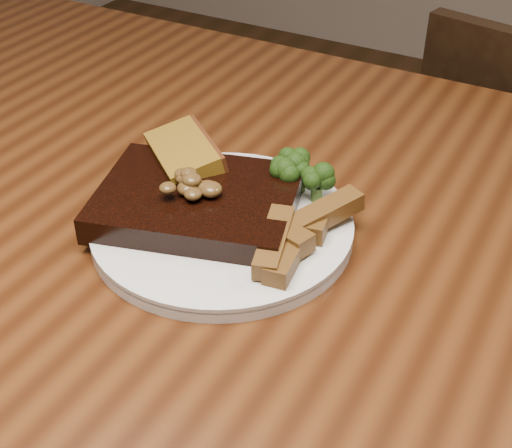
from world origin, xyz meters
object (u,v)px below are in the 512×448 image
(dining_table, at_px, (245,306))
(potato_wedges, at_px, (282,239))
(plate, at_px, (222,228))
(steak, at_px, (197,202))
(garlic_bread, at_px, (184,170))

(dining_table, relative_size, potato_wedges, 14.26)
(dining_table, distance_m, plate, 0.10)
(steak, bearing_deg, potato_wedges, -22.21)
(plate, xyz_separation_m, garlic_bread, (-0.08, 0.05, 0.02))
(plate, bearing_deg, dining_table, 14.30)
(garlic_bread, bearing_deg, plate, 5.26)
(dining_table, relative_size, steak, 8.35)
(steak, distance_m, garlic_bread, 0.07)
(dining_table, distance_m, garlic_bread, 0.16)
(plate, distance_m, garlic_bread, 0.09)
(dining_table, relative_size, plate, 6.22)
(steak, bearing_deg, dining_table, -11.34)
(dining_table, height_order, garlic_bread, garlic_bread)
(plate, bearing_deg, garlic_bread, 146.82)
(garlic_bread, relative_size, potato_wedges, 0.89)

